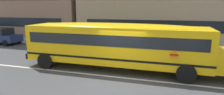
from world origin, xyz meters
The scene contains 5 objects.
ground_plane centered at (0.00, 0.00, 0.00)m, with size 400.00×400.00×0.00m, color #424244.
sidewalk_far centered at (0.00, 8.31, 0.01)m, with size 120.00×3.00×0.01m, color gray.
lane_centreline centered at (0.00, 0.00, 0.00)m, with size 110.00×0.16×0.01m, color silver.
school_bus centered at (-0.51, 1.39, 1.65)m, with size 12.46×2.97×2.78m.
parked_car_dark_blue_far_corner centered at (-14.06, 5.85, 0.84)m, with size 3.95×1.99×1.64m.
Camera 1 is at (2.26, -9.31, 3.69)m, focal length 30.27 mm.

